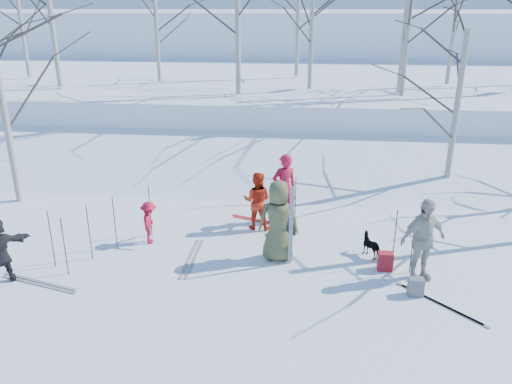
# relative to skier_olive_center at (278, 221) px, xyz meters

# --- Properties ---
(ground) EXTENTS (120.00, 120.00, 0.00)m
(ground) POSITION_rel_skier_olive_center_xyz_m (-0.59, -0.66, -0.94)
(ground) COLOR white
(ground) RESTS_ON ground
(snow_ramp) EXTENTS (70.00, 9.49, 4.12)m
(snow_ramp) POSITION_rel_skier_olive_center_xyz_m (-0.59, 6.34, -0.79)
(snow_ramp) COLOR white
(snow_ramp) RESTS_ON ground
(snow_plateau) EXTENTS (70.00, 18.00, 2.20)m
(snow_plateau) POSITION_rel_skier_olive_center_xyz_m (-0.59, 16.34, 0.06)
(snow_plateau) COLOR white
(snow_plateau) RESTS_ON ground
(far_hill) EXTENTS (90.00, 30.00, 6.00)m
(far_hill) POSITION_rel_skier_olive_center_xyz_m (-0.59, 37.34, 1.06)
(far_hill) COLOR white
(far_hill) RESTS_ON ground
(skier_olive_center) EXTENTS (0.93, 0.62, 1.88)m
(skier_olive_center) POSITION_rel_skier_olive_center_xyz_m (0.00, 0.00, 0.00)
(skier_olive_center) COLOR #4C5030
(skier_olive_center) RESTS_ON ground
(skier_red_north) EXTENTS (0.81, 0.70, 1.87)m
(skier_red_north) POSITION_rel_skier_olive_center_xyz_m (0.02, 2.19, -0.01)
(skier_red_north) COLOR #B8112C
(skier_red_north) RESTS_ON ground
(skier_redor_behind) EXTENTS (0.80, 0.65, 1.53)m
(skier_redor_behind) POSITION_rel_skier_olive_center_xyz_m (-0.64, 1.63, -0.18)
(skier_redor_behind) COLOR red
(skier_redor_behind) RESTS_ON ground
(skier_red_seated) EXTENTS (0.53, 0.75, 1.06)m
(skier_red_seated) POSITION_rel_skier_olive_center_xyz_m (-3.16, 0.52, -0.41)
(skier_red_seated) COLOR #B8112C
(skier_red_seated) RESTS_ON ground
(skier_cream_east) EXTENTS (1.15, 0.85, 1.82)m
(skier_cream_east) POSITION_rel_skier_olive_center_xyz_m (3.04, -0.57, -0.03)
(skier_cream_east) COLOR beige
(skier_cream_east) RESTS_ON ground
(dog) EXTENTS (0.63, 0.67, 0.54)m
(dog) POSITION_rel_skier_olive_center_xyz_m (2.17, 0.36, -0.67)
(dog) COLOR black
(dog) RESTS_ON ground
(upright_ski_left) EXTENTS (0.08, 0.16, 1.90)m
(upright_ski_left) POSITION_rel_skier_olive_center_xyz_m (0.29, -0.27, 0.01)
(upright_ski_left) COLOR silver
(upright_ski_left) RESTS_ON ground
(upright_ski_right) EXTENTS (0.10, 0.23, 1.89)m
(upright_ski_right) POSITION_rel_skier_olive_center_xyz_m (0.31, -0.22, 0.01)
(upright_ski_right) COLOR silver
(upright_ski_right) RESTS_ON ground
(ski_pair_a) EXTENTS (1.16, 2.00, 0.02)m
(ski_pair_a) POSITION_rel_skier_olive_center_xyz_m (-4.91, -1.63, -0.93)
(ski_pair_a) COLOR silver
(ski_pair_a) RESTS_ON ground
(ski_pair_b) EXTENTS (1.39, 2.03, 0.02)m
(ski_pair_b) POSITION_rel_skier_olive_center_xyz_m (-0.49, 2.03, -0.93)
(ski_pair_b) COLOR #AE2318
(ski_pair_b) RESTS_ON ground
(ski_pair_c) EXTENTS (0.23, 1.90, 0.02)m
(ski_pair_c) POSITION_rel_skier_olive_center_xyz_m (-1.96, -0.23, -0.93)
(ski_pair_c) COLOR silver
(ski_pair_c) RESTS_ON ground
(ski_pair_d) EXTENTS (2.10, 2.10, 0.02)m
(ski_pair_d) POSITION_rel_skier_olive_center_xyz_m (3.28, -1.56, -0.93)
(ski_pair_d) COLOR silver
(ski_pair_d) RESTS_ON ground
(ski_pole_a) EXTENTS (0.02, 0.02, 1.34)m
(ski_pole_a) POSITION_rel_skier_olive_center_xyz_m (-3.86, 0.11, -0.27)
(ski_pole_a) COLOR black
(ski_pole_a) RESTS_ON ground
(ski_pole_b) EXTENTS (0.02, 0.02, 1.34)m
(ski_pole_b) POSITION_rel_skier_olive_center_xyz_m (0.33, 1.98, -0.27)
(ski_pole_b) COLOR black
(ski_pole_b) RESTS_ON ground
(ski_pole_c) EXTENTS (0.02, 0.02, 1.34)m
(ski_pole_c) POSITION_rel_skier_olive_center_xyz_m (-4.24, -0.46, -0.27)
(ski_pole_c) COLOR black
(ski_pole_c) RESTS_ON ground
(ski_pole_d) EXTENTS (0.02, 0.02, 1.34)m
(ski_pole_d) POSITION_rel_skier_olive_center_xyz_m (-3.25, 0.89, -0.27)
(ski_pole_d) COLOR black
(ski_pole_d) RESTS_ON ground
(ski_pole_e) EXTENTS (0.02, 0.02, 1.34)m
(ski_pole_e) POSITION_rel_skier_olive_center_xyz_m (2.90, -0.35, -0.27)
(ski_pole_e) COLOR black
(ski_pole_e) RESTS_ON ground
(ski_pole_f) EXTENTS (0.02, 0.02, 1.34)m
(ski_pole_f) POSITION_rel_skier_olive_center_xyz_m (2.58, -0.03, -0.27)
(ski_pole_f) COLOR black
(ski_pole_f) RESTS_ON ground
(ski_pole_g) EXTENTS (0.02, 0.02, 1.34)m
(ski_pole_g) POSITION_rel_skier_olive_center_xyz_m (-4.47, -1.19, -0.27)
(ski_pole_g) COLOR black
(ski_pole_g) RESTS_ON ground
(ski_pole_h) EXTENTS (0.02, 0.02, 1.34)m
(ski_pole_h) POSITION_rel_skier_olive_center_xyz_m (0.04, 1.78, -0.27)
(ski_pole_h) COLOR black
(ski_pole_h) RESTS_ON ground
(ski_pole_i) EXTENTS (0.02, 0.02, 1.34)m
(ski_pole_i) POSITION_rel_skier_olive_center_xyz_m (-4.92, -0.89, -0.27)
(ski_pole_i) COLOR black
(ski_pole_i) RESTS_ON ground
(backpack_red) EXTENTS (0.32, 0.22, 0.42)m
(backpack_red) POSITION_rel_skier_olive_center_xyz_m (2.38, -0.28, -0.73)
(backpack_red) COLOR maroon
(backpack_red) RESTS_ON ground
(backpack_grey) EXTENTS (0.30, 0.20, 0.38)m
(backpack_grey) POSITION_rel_skier_olive_center_xyz_m (2.85, -1.27, -0.75)
(backpack_grey) COLOR slate
(backpack_grey) RESTS_ON ground
(backpack_dark) EXTENTS (0.34, 0.24, 0.40)m
(backpack_dark) POSITION_rel_skier_olive_center_xyz_m (0.21, 1.38, -0.74)
(backpack_dark) COLOR black
(backpack_dark) RESTS_ON ground
(birch_plateau_a) EXTENTS (4.45, 4.45, 5.49)m
(birch_plateau_a) POSITION_rel_skier_olive_center_xyz_m (4.12, 9.49, 4.01)
(birch_plateau_a) COLOR silver
(birch_plateau_a) RESTS_ON snow_plateau
(birch_plateau_c) EXTENTS (4.27, 4.27, 5.24)m
(birch_plateau_c) POSITION_rel_skier_olive_center_xyz_m (0.60, 10.90, 3.88)
(birch_plateau_c) COLOR silver
(birch_plateau_c) RESTS_ON snow_plateau
(birch_plateau_d) EXTENTS (4.93, 4.93, 6.18)m
(birch_plateau_d) POSITION_rel_skier_olive_center_xyz_m (-0.06, 14.93, 4.35)
(birch_plateau_d) COLOR silver
(birch_plateau_d) RESTS_ON snow_plateau
(birch_plateau_e) EXTENTS (5.37, 5.37, 6.82)m
(birch_plateau_e) POSITION_rel_skier_olive_center_xyz_m (-10.01, 10.36, 4.67)
(birch_plateau_e) COLOR silver
(birch_plateau_e) RESTS_ON snow_plateau
(birch_plateau_f) EXTENTS (3.82, 3.82, 4.59)m
(birch_plateau_f) POSITION_rel_skier_olive_center_xyz_m (-6.27, 12.51, 3.56)
(birch_plateau_f) COLOR silver
(birch_plateau_f) RESTS_ON snow_plateau
(birch_plateau_g) EXTENTS (4.12, 4.12, 5.02)m
(birch_plateau_g) POSITION_rel_skier_olive_center_xyz_m (-13.00, 13.24, 3.77)
(birch_plateau_g) COLOR silver
(birch_plateau_g) RESTS_ON snow_plateau
(birch_plateau_i) EXTENTS (3.95, 3.95, 4.78)m
(birch_plateau_i) POSITION_rel_skier_olive_center_xyz_m (6.65, 12.87, 3.65)
(birch_plateau_i) COLOR silver
(birch_plateau_i) RESTS_ON snow_plateau
(birch_plateau_j) EXTENTS (4.36, 4.36, 5.37)m
(birch_plateau_j) POSITION_rel_skier_olive_center_xyz_m (4.15, 10.31, 3.94)
(birch_plateau_j) COLOR silver
(birch_plateau_j) RESTS_ON snow_plateau
(birch_plateau_k) EXTENTS (5.03, 5.03, 6.32)m
(birch_plateau_k) POSITION_rel_skier_olive_center_xyz_m (-2.18, 9.42, 4.42)
(birch_plateau_k) COLOR silver
(birch_plateau_k) RESTS_ON snow_plateau
(birch_edge_a) EXTENTS (4.90, 4.90, 6.15)m
(birch_edge_a) POSITION_rel_skier_olive_center_xyz_m (-7.89, 2.82, 2.13)
(birch_edge_a) COLOR silver
(birch_edge_a) RESTS_ON ground
(birch_edge_e) EXTENTS (4.00, 4.00, 4.85)m
(birch_edge_e) POSITION_rel_skier_olive_center_xyz_m (4.96, 5.01, 1.48)
(birch_edge_e) COLOR silver
(birch_edge_e) RESTS_ON ground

